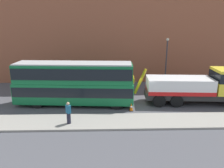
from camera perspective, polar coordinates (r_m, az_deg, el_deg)
The scene contains 8 objects.
ground_plane at distance 21.48m, azimuth 6.95°, elevation -4.99°, with size 120.00×120.00×0.00m, color #4C4C51.
near_kerb at distance 17.63m, azimuth 8.99°, elevation -9.54°, with size 60.00×2.80×0.15m, color gray.
building_facade at distance 28.68m, azimuth 4.86°, elevation 16.65°, with size 60.00×1.50×16.00m.
recovery_tow_truck at distance 22.33m, azimuth 21.55°, elevation -0.44°, with size 10.22×3.26×3.67m.
double_decker_bus at distance 20.63m, azimuth -9.84°, elevation 0.54°, with size 11.16×3.31×4.06m.
pedestrian_onlooker at distance 16.87m, azimuth -11.31°, elevation -7.48°, with size 0.45×0.48×1.71m.
traffic_cone_near_bus at distance 19.48m, azimuth 5.05°, elevation -6.06°, with size 0.36×0.36×0.72m.
street_lamp at distance 27.64m, azimuth 14.04°, elevation 6.72°, with size 0.36×0.36×5.83m.
Camera 1 is at (-3.20, -19.87, 7.50)m, focal length 34.95 mm.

